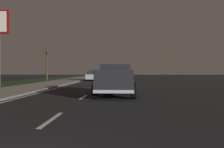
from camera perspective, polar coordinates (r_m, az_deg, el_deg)
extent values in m
plane|color=black|center=(30.01, -2.01, -2.11)|extent=(144.00, 144.00, 0.00)
cube|color=gray|center=(30.92, -12.62, -1.93)|extent=(108.00, 4.00, 0.12)
cube|color=#1E3819|center=(32.54, -21.18, -1.93)|extent=(108.00, 6.00, 0.01)
cube|color=silver|center=(7.69, -13.82, -10.18)|extent=(2.40, 0.14, 0.01)
cube|color=silver|center=(13.87, -6.63, -5.32)|extent=(2.40, 0.14, 0.01)
cube|color=silver|center=(20.39, -3.87, -3.40)|extent=(2.40, 0.14, 0.01)
cube|color=silver|center=(26.25, -2.58, -2.49)|extent=(2.40, 0.14, 0.01)
cube|color=silver|center=(31.60, -1.81, -1.96)|extent=(2.40, 0.14, 0.01)
cube|color=silver|center=(37.35, -1.24, -1.56)|extent=(2.40, 0.14, 0.01)
cube|color=silver|center=(43.20, -0.81, -1.26)|extent=(2.40, 0.14, 0.01)
cube|color=silver|center=(49.15, -0.48, -1.02)|extent=(2.40, 0.14, 0.01)
cube|color=silver|center=(54.82, -0.24, -0.85)|extent=(2.40, 0.14, 0.01)
cube|color=silver|center=(61.16, -0.01, -0.69)|extent=(2.40, 0.14, 0.01)
cube|color=silver|center=(67.21, 0.16, -0.57)|extent=(2.40, 0.14, 0.01)
cube|color=silver|center=(73.36, 0.31, -0.47)|extent=(2.40, 0.14, 0.01)
cube|color=silver|center=(80.24, 0.44, -0.37)|extent=(2.40, 0.14, 0.01)
cube|color=silver|center=(30.43, -8.42, -2.07)|extent=(108.00, 0.14, 0.01)
cube|color=#232328|center=(14.66, 0.73, -2.38)|extent=(5.42, 2.06, 0.60)
cube|color=#232328|center=(15.83, 0.87, 0.56)|extent=(2.18, 1.86, 0.90)
cube|color=#1E2833|center=(14.78, 0.75, 0.75)|extent=(0.06, 1.44, 0.50)
cube|color=#232328|center=(13.62, -3.36, -0.17)|extent=(3.02, 0.11, 0.56)
cube|color=#232328|center=(13.56, 4.56, -0.18)|extent=(3.02, 0.11, 0.56)
cube|color=#232328|center=(11.98, 0.34, -0.28)|extent=(0.10, 1.88, 0.56)
cube|color=silver|center=(12.02, 0.34, -4.10)|extent=(0.14, 2.00, 0.16)
cube|color=red|center=(12.05, -3.47, 0.67)|extent=(0.06, 0.14, 0.20)
cube|color=red|center=(11.99, 4.16, 0.67)|extent=(0.06, 0.14, 0.20)
ellipsoid|color=#193823|center=(13.56, 0.59, -0.01)|extent=(2.61, 1.55, 0.64)
sphere|color=silver|center=(14.08, -0.81, -0.55)|extent=(0.40, 0.40, 0.40)
sphere|color=beige|center=(12.96, 1.83, -0.74)|extent=(0.34, 0.34, 0.34)
cylinder|color=black|center=(16.51, -2.55, -2.91)|extent=(0.84, 0.28, 0.84)
cylinder|color=black|center=(16.45, 4.41, -2.92)|extent=(0.84, 0.28, 0.84)
cylinder|color=black|center=(12.97, -3.94, -3.89)|extent=(0.84, 0.28, 0.84)
cylinder|color=black|center=(12.90, 4.94, -3.91)|extent=(0.84, 0.28, 0.84)
cube|color=#B2B5BA|center=(36.80, -4.30, -0.62)|extent=(4.42, 1.86, 0.70)
cube|color=#1E2833|center=(36.54, -4.35, 0.36)|extent=(2.49, 1.62, 0.56)
cylinder|color=black|center=(38.41, -5.36, -1.00)|extent=(0.68, 0.22, 0.68)
cylinder|color=black|center=(38.20, -2.68, -1.00)|extent=(0.68, 0.22, 0.68)
cylinder|color=black|center=(35.45, -6.04, -1.13)|extent=(0.68, 0.22, 0.68)
cylinder|color=black|center=(35.22, -3.14, -1.14)|extent=(0.68, 0.22, 0.68)
cube|color=red|center=(34.67, -4.73, -0.61)|extent=(0.10, 1.51, 0.10)
cube|color=navy|center=(43.15, 1.33, -0.43)|extent=(4.44, 1.91, 0.70)
cube|color=#1E2833|center=(42.90, 1.34, 0.41)|extent=(2.50, 1.65, 0.56)
cylinder|color=black|center=(44.65, 0.15, -0.76)|extent=(0.68, 0.22, 0.68)
cylinder|color=black|center=(44.68, 2.46, -0.76)|extent=(0.68, 0.22, 0.68)
cylinder|color=black|center=(41.66, 0.13, -0.86)|extent=(0.68, 0.22, 0.68)
cylinder|color=black|center=(41.69, 2.60, -0.86)|extent=(0.68, 0.22, 0.68)
cube|color=red|center=(41.00, 1.38, -0.41)|extent=(0.12, 1.51, 0.10)
cylinder|color=#423323|center=(40.35, -14.82, 2.16)|extent=(0.28, 0.28, 5.04)
cylinder|color=#423323|center=(39.89, -14.72, 4.43)|extent=(1.04, 0.58, 1.41)
cylinder|color=#423323|center=(40.57, -14.27, 5.00)|extent=(0.48, 0.79, 0.81)
cylinder|color=#423323|center=(40.67, -14.27, 4.15)|extent=(0.78, 0.73, 1.30)
cylinder|color=#423323|center=(40.62, -15.49, 4.85)|extent=(0.16, 1.08, 1.43)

